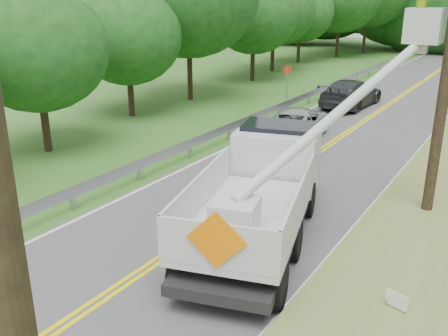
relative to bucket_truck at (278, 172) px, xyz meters
The scene contains 9 objects.
ground 6.66m from the bucket_truck, 103.65° to the right, with size 140.00×140.00×0.00m, color #295F1A.
road 8.02m from the bucket_truck, 101.20° to the left, with size 7.20×96.00×0.03m.
guardrail 10.30m from the bucket_truck, 122.76° to the left, with size 0.18×48.00×0.77m.
treeline_left 28.29m from the bucket_truck, 115.55° to the left, with size 10.41×56.41×10.55m.
bucket_truck is the anchor object (origin of this frame).
suv_silver 8.97m from the bucket_truck, 110.70° to the left, with size 2.37×5.15×1.43m, color silver.
suv_darkgrey 16.49m from the bucket_truck, 101.45° to the left, with size 2.17×5.34×1.55m, color #33373A.
stop_sign_permanent 14.64m from the bucket_truck, 114.17° to the left, with size 0.53×0.11×2.51m.
yard_sign 4.88m from the bucket_truck, 34.24° to the right, with size 0.45×0.15×0.66m.
Camera 1 is at (6.96, -5.12, 6.12)m, focal length 39.68 mm.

